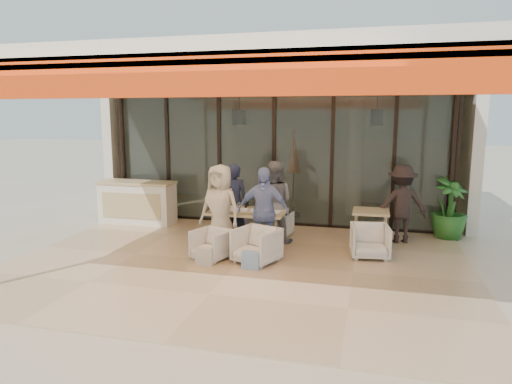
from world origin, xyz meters
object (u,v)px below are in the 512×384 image
side_table (371,216)px  potted_palm (449,208)px  dining_table (247,213)px  diner_cream (220,209)px  chair_near_left (212,243)px  side_chair (370,240)px  diner_grey (273,202)px  diner_periwinkle (263,212)px  standing_woman (402,204)px  host_counter (137,202)px  chair_near_right (256,244)px  chair_far_left (241,221)px  chair_far_right (278,223)px  diner_navy (234,202)px

side_table → potted_palm: 1.91m
dining_table → diner_cream: bearing=-132.1°
chair_near_left → side_chair: size_ratio=0.90×
chair_near_left → potted_palm: size_ratio=0.47×
diner_grey → diner_periwinkle: 0.90m
standing_woman → side_table: bearing=22.1°
host_counter → side_chair: 5.64m
host_counter → diner_grey: size_ratio=1.09×
diner_periwinkle → diner_grey: bearing=88.5°
chair_near_right → side_table: (1.95, 1.57, 0.28)m
chair_far_left → side_chair: side_chair is taller
chair_far_right → chair_near_left: (-0.84, -1.90, 0.02)m
dining_table → side_table: size_ratio=2.01×
diner_grey → potted_palm: diner_grey is taller
chair_far_left → diner_grey: bearing=149.7°
chair_near_right → diner_periwinkle: bearing=111.7°
diner_navy → side_chair: (2.79, -0.58, -0.46)m
chair_near_right → standing_woman: bearing=59.7°
chair_far_right → diner_periwinkle: size_ratio=0.35×
chair_far_left → chair_near_left: (0.00, -1.90, 0.02)m
side_table → standing_woman: bearing=35.5°
chair_far_left → chair_far_right: chair_far_left is taller
chair_far_left → chair_near_left: 1.90m
side_table → potted_palm: size_ratio=0.57×
chair_far_right → host_counter: bearing=2.3°
chair_far_left → side_table: side_table is taller
host_counter → diner_cream: (2.68, -1.68, 0.32)m
diner_grey → dining_table: bearing=42.2°
side_chair → chair_near_left: bearing=-171.2°
dining_table → side_chair: bearing=-3.4°
diner_cream → chair_near_right: bearing=-18.2°
chair_far_right → diner_cream: (-0.84, -1.40, 0.55)m
chair_far_right → diner_navy: size_ratio=0.36×
chair_near_right → diner_cream: diner_cream is taller
chair_near_right → diner_grey: (0.00, 1.40, 0.49)m
diner_periwinkle → standing_woman: (2.54, 1.49, -0.02)m
chair_near_right → diner_cream: size_ratio=0.42×
diner_cream → potted_palm: size_ratio=1.29×
diner_navy → potted_palm: size_ratio=1.23×
chair_far_right → diner_grey: diner_grey is taller
chair_near_right → diner_navy: diner_navy is taller
chair_near_right → diner_navy: 1.69m
host_counter → potted_palm: (7.07, 0.43, 0.13)m
chair_near_right → standing_woman: (2.54, 1.99, 0.46)m
chair_far_right → chair_near_right: bearing=96.9°
diner_navy → side_table: bearing=-178.7°
chair_far_right → side_table: 2.00m
chair_near_left → side_table: bearing=49.3°
diner_navy → diner_grey: 0.84m
host_counter → standing_woman: (6.07, -0.19, 0.28)m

